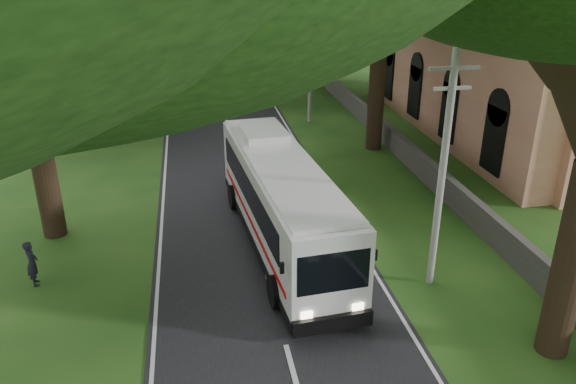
{
  "coord_description": "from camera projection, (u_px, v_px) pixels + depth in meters",
  "views": [
    {
      "loc": [
        -2.25,
        -9.51,
        10.65
      ],
      "look_at": [
        1.14,
        9.59,
        2.2
      ],
      "focal_mm": 35.0,
      "sensor_mm": 36.0,
      "label": 1
    }
  ],
  "objects": [
    {
      "name": "distant_car_c",
      "position": [
        222.0,
        35.0,
        70.48
      ],
      "size": [
        2.16,
        4.33,
        1.21
      ],
      "primitive_type": "imported",
      "rotation": [
        0.0,
        0.0,
        3.26
      ],
      "color": "maroon",
      "rests_on": "road"
    },
    {
      "name": "pedestrian",
      "position": [
        32.0,
        263.0,
        19.04
      ],
      "size": [
        0.54,
        0.69,
        1.65
      ],
      "primitive_type": "imported",
      "rotation": [
        0.0,
        0.0,
        1.84
      ],
      "color": "black",
      "rests_on": "ground"
    },
    {
      "name": "coach_bus",
      "position": [
        281.0,
        199.0,
        21.29
      ],
      "size": [
        3.57,
        12.06,
        3.5
      ],
      "rotation": [
        0.0,
        0.0,
        0.09
      ],
      "color": "white",
      "rests_on": "ground"
    },
    {
      "name": "road",
      "position": [
        228.0,
        130.0,
        35.76
      ],
      "size": [
        8.0,
        120.0,
        0.04
      ],
      "primitive_type": "cube",
      "color": "black",
      "rests_on": "ground"
    },
    {
      "name": "pole_near",
      "position": [
        443.0,
        170.0,
        17.82
      ],
      "size": [
        1.6,
        0.24,
        8.0
      ],
      "color": "gray",
      "rests_on": "ground"
    },
    {
      "name": "distant_car_a",
      "position": [
        198.0,
        72.0,
        49.07
      ],
      "size": [
        2.49,
        4.17,
        1.33
      ],
      "primitive_type": "imported",
      "rotation": [
        0.0,
        0.0,
        3.39
      ],
      "color": "silver",
      "rests_on": "road"
    },
    {
      "name": "distant_car_b",
      "position": [
        180.0,
        58.0,
        55.32
      ],
      "size": [
        1.42,
        3.9,
        1.28
      ],
      "primitive_type": "imported",
      "rotation": [
        0.0,
        0.0,
        0.02
      ],
      "color": "navy",
      "rests_on": "road"
    },
    {
      "name": "pole_far",
      "position": [
        267.0,
        21.0,
        53.93
      ],
      "size": [
        1.6,
        0.24,
        8.0
      ],
      "color": "gray",
      "rests_on": "ground"
    },
    {
      "name": "church",
      "position": [
        528.0,
        53.0,
        33.54
      ],
      "size": [
        14.0,
        24.0,
        11.6
      ],
      "color": "#C87761",
      "rests_on": "ground"
    },
    {
      "name": "pole_mid",
      "position": [
        310.0,
        58.0,
        35.88
      ],
      "size": [
        1.6,
        0.24,
        8.0
      ],
      "color": "gray",
      "rests_on": "ground"
    },
    {
      "name": "property_wall",
      "position": [
        369.0,
        118.0,
        36.06
      ],
      "size": [
        0.35,
        50.0,
        1.2
      ],
      "primitive_type": "cube",
      "color": "#383533",
      "rests_on": "ground"
    }
  ]
}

